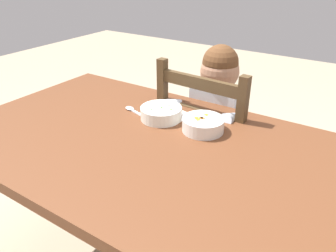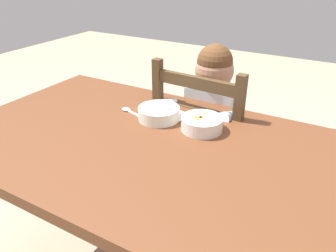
% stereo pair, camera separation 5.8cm
% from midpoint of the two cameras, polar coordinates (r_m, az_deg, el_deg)
% --- Properties ---
extents(dining_table, '(1.56, 0.84, 0.70)m').
position_cam_midpoint_polar(dining_table, '(1.16, 0.78, -7.35)').
color(dining_table, brown).
rests_on(dining_table, ground).
extents(dining_chair, '(0.44, 0.44, 0.89)m').
position_cam_midpoint_polar(dining_chair, '(1.63, 8.52, -4.17)').
color(dining_chair, '#49351E').
rests_on(dining_chair, ground).
extents(child_figure, '(0.32, 0.31, 0.94)m').
position_cam_midpoint_polar(child_figure, '(1.53, 8.98, 1.66)').
color(child_figure, silver).
rests_on(child_figure, ground).
extents(bowl_of_peas, '(0.16, 0.16, 0.05)m').
position_cam_midpoint_polar(bowl_of_peas, '(1.29, 0.10, 2.29)').
color(bowl_of_peas, white).
rests_on(bowl_of_peas, dining_table).
extents(bowl_of_carrots, '(0.15, 0.15, 0.05)m').
position_cam_midpoint_polar(bowl_of_carrots, '(1.21, 7.41, 0.30)').
color(bowl_of_carrots, white).
rests_on(bowl_of_carrots, dining_table).
extents(spoon, '(0.14, 0.06, 0.01)m').
position_cam_midpoint_polar(spoon, '(1.37, -4.93, 2.75)').
color(spoon, silver).
rests_on(spoon, dining_table).
extents(paper_napkin, '(0.18, 0.17, 0.00)m').
position_cam_midpoint_polar(paper_napkin, '(1.33, 1.28, 1.92)').
color(paper_napkin, white).
rests_on(paper_napkin, dining_table).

